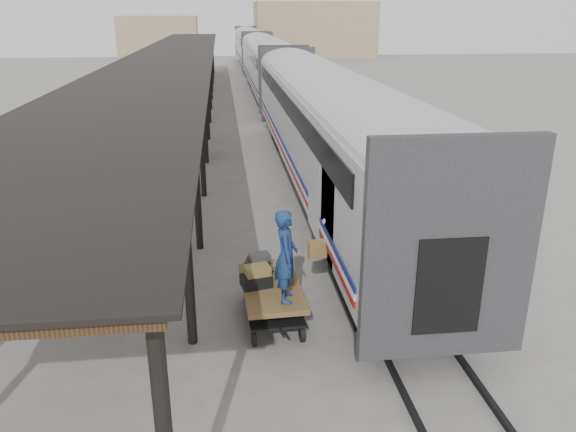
# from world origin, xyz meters

# --- Properties ---
(ground) EXTENTS (160.00, 160.00, 0.00)m
(ground) POSITION_xyz_m (0.00, 0.00, 0.00)
(ground) COLOR slate
(ground) RESTS_ON ground
(train) EXTENTS (3.45, 76.01, 4.01)m
(train) POSITION_xyz_m (3.19, 33.79, 2.69)
(train) COLOR silver
(train) RESTS_ON ground
(canopy) EXTENTS (4.90, 64.30, 4.15)m
(canopy) POSITION_xyz_m (-3.40, 24.00, 4.00)
(canopy) COLOR #422B19
(canopy) RESTS_ON ground
(rails) EXTENTS (1.54, 150.00, 0.12)m
(rails) POSITION_xyz_m (3.20, 34.00, 0.06)
(rails) COLOR black
(rails) RESTS_ON ground
(building_far) EXTENTS (18.00, 10.00, 8.00)m
(building_far) POSITION_xyz_m (14.00, 78.00, 4.00)
(building_far) COLOR tan
(building_far) RESTS_ON ground
(building_left) EXTENTS (12.00, 8.00, 6.00)m
(building_left) POSITION_xyz_m (-10.00, 82.00, 3.00)
(building_left) COLOR tan
(building_left) RESTS_ON ground
(baggage_cart) EXTENTS (1.36, 2.46, 0.86)m
(baggage_cart) POSITION_xyz_m (0.37, -1.29, 0.65)
(baggage_cart) COLOR brown
(baggage_cart) RESTS_ON ground
(suitcase_stack) EXTENTS (1.20, 1.21, 0.57)m
(suitcase_stack) POSITION_xyz_m (0.21, -0.97, 1.05)
(suitcase_stack) COLOR #353537
(suitcase_stack) RESTS_ON baggage_cart
(luggage_tug) EXTENTS (1.62, 1.97, 1.51)m
(luggage_tug) POSITION_xyz_m (-2.31, 13.99, 0.69)
(luggage_tug) COLOR maroon
(luggage_tug) RESTS_ON ground
(porter) EXTENTS (0.53, 0.75, 1.96)m
(porter) POSITION_xyz_m (0.62, -1.94, 1.84)
(porter) COLOR navy
(porter) RESTS_ON baggage_cart
(pedestrian) EXTENTS (1.17, 0.62, 1.90)m
(pedestrian) POSITION_xyz_m (-2.09, 18.31, 0.95)
(pedestrian) COLOR black
(pedestrian) RESTS_ON ground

